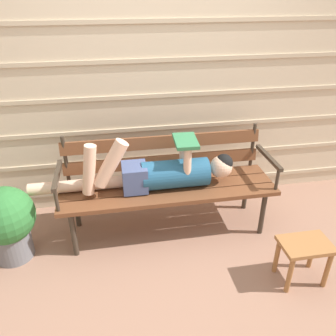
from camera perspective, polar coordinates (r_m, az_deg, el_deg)
The scene contains 6 objects.
ground_plane at distance 3.03m, azimuth 0.60°, elevation -12.09°, with size 12.00×12.00×0.00m, color #936B56.
house_siding at distance 3.12m, azimuth -1.87°, elevation 14.82°, with size 4.92×0.08×2.47m.
park_bench at distance 2.95m, azimuth -0.24°, elevation -1.73°, with size 1.82×0.52×0.87m.
reclining_person at distance 2.83m, azimuth -1.53°, elevation -0.72°, with size 1.69×0.26×0.50m.
footstool at distance 2.73m, azimuth 21.69°, elevation -12.77°, with size 0.36×0.25×0.34m.
potted_plant at distance 2.96m, azimuth -25.24°, elevation -7.99°, with size 0.45×0.45×0.63m.
Camera 1 is at (-0.43, -2.26, 1.97)m, focal length 36.70 mm.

